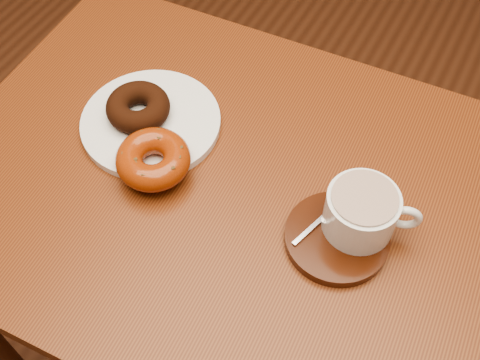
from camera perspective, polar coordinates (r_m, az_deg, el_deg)
The scene contains 7 objects.
cafe_table at distance 0.98m, azimuth -1.03°, elevation -4.54°, with size 0.88×0.68×0.80m.
donut_plate at distance 0.95m, azimuth -8.45°, elevation 5.44°, with size 0.22×0.22×0.01m, color white.
donut_cinnamon at distance 0.94m, azimuth -9.65°, elevation 6.83°, with size 0.10×0.10×0.04m, color black.
donut_caramel at distance 0.87m, azimuth -8.24°, elevation 1.96°, with size 0.13×0.13×0.04m.
saucer at distance 0.83m, azimuth 9.15°, elevation -5.43°, with size 0.14×0.14×0.02m, color #351407.
coffee_cup at distance 0.81m, azimuth 11.52°, elevation -2.95°, with size 0.13×0.10×0.07m.
teaspoon at distance 0.84m, azimuth 8.69°, elevation -2.76°, with size 0.04×0.10×0.01m.
Camera 1 is at (-0.03, -0.57, 1.52)m, focal length 45.00 mm.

